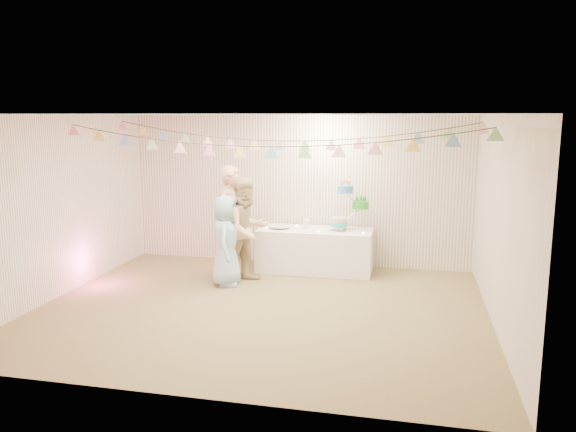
% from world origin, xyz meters
% --- Properties ---
extents(floor, '(6.00, 6.00, 0.00)m').
position_xyz_m(floor, '(0.00, 0.00, 0.00)').
color(floor, brown).
rests_on(floor, ground).
extents(ceiling, '(6.00, 6.00, 0.00)m').
position_xyz_m(ceiling, '(0.00, 0.00, 2.60)').
color(ceiling, white).
rests_on(ceiling, ground).
extents(back_wall, '(6.00, 6.00, 0.00)m').
position_xyz_m(back_wall, '(0.00, 2.50, 1.30)').
color(back_wall, white).
rests_on(back_wall, ground).
extents(front_wall, '(6.00, 6.00, 0.00)m').
position_xyz_m(front_wall, '(0.00, -2.50, 1.30)').
color(front_wall, white).
rests_on(front_wall, ground).
extents(left_wall, '(5.00, 5.00, 0.00)m').
position_xyz_m(left_wall, '(-3.00, 0.00, 1.30)').
color(left_wall, white).
rests_on(left_wall, ground).
extents(right_wall, '(5.00, 5.00, 0.00)m').
position_xyz_m(right_wall, '(3.00, 0.00, 1.30)').
color(right_wall, white).
rests_on(right_wall, ground).
extents(table, '(1.91, 0.76, 0.72)m').
position_xyz_m(table, '(0.39, 2.04, 0.36)').
color(table, white).
rests_on(table, floor).
extents(cake_stand, '(0.69, 0.41, 0.78)m').
position_xyz_m(cake_stand, '(0.94, 2.09, 1.14)').
color(cake_stand, silver).
rests_on(cake_stand, table).
extents(cake_bottom, '(0.31, 0.31, 0.15)m').
position_xyz_m(cake_bottom, '(0.79, 2.03, 0.84)').
color(cake_bottom, '#2AC7C2').
rests_on(cake_bottom, cake_stand).
extents(cake_middle, '(0.27, 0.27, 0.22)m').
position_xyz_m(cake_middle, '(1.12, 2.18, 1.11)').
color(cake_middle, '#24921F').
rests_on(cake_middle, cake_stand).
extents(cake_top_tier, '(0.25, 0.25, 0.19)m').
position_xyz_m(cake_top_tier, '(0.88, 2.06, 1.38)').
color(cake_top_tier, '#3D86C2').
rests_on(cake_top_tier, cake_stand).
extents(platter, '(0.36, 0.36, 0.02)m').
position_xyz_m(platter, '(-0.20, 1.99, 0.76)').
color(platter, white).
rests_on(platter, table).
extents(posy, '(0.15, 0.15, 0.17)m').
position_xyz_m(posy, '(0.23, 2.09, 0.83)').
color(posy, white).
rests_on(posy, table).
extents(person_adult_a, '(0.65, 0.78, 1.81)m').
position_xyz_m(person_adult_a, '(-0.82, 1.38, 0.91)').
color(person_adult_a, '#E29D76').
rests_on(person_adult_a, floor).
extents(person_adult_b, '(0.98, 1.03, 1.67)m').
position_xyz_m(person_adult_b, '(-0.54, 1.17, 0.83)').
color(person_adult_b, tan).
rests_on(person_adult_b, floor).
extents(person_child, '(0.55, 0.75, 1.40)m').
position_xyz_m(person_child, '(-0.81, 0.97, 0.70)').
color(person_child, '#9DC6DE').
rests_on(person_child, floor).
extents(bunting_back, '(5.60, 1.10, 0.40)m').
position_xyz_m(bunting_back, '(0.00, 1.10, 2.35)').
color(bunting_back, pink).
rests_on(bunting_back, ceiling).
extents(bunting_front, '(5.60, 0.90, 0.36)m').
position_xyz_m(bunting_front, '(0.00, -0.20, 2.32)').
color(bunting_front, '#72A5E5').
rests_on(bunting_front, ceiling).
extents(tealight_0, '(0.04, 0.04, 0.03)m').
position_xyz_m(tealight_0, '(-0.41, 1.89, 0.73)').
color(tealight_0, '#FFD88C').
rests_on(tealight_0, table).
extents(tealight_1, '(0.04, 0.04, 0.03)m').
position_xyz_m(tealight_1, '(0.04, 2.22, 0.73)').
color(tealight_1, '#FFD88C').
rests_on(tealight_1, table).
extents(tealight_2, '(0.04, 0.04, 0.03)m').
position_xyz_m(tealight_2, '(0.49, 1.82, 0.73)').
color(tealight_2, '#FFD88C').
rests_on(tealight_2, table).
extents(tealight_3, '(0.04, 0.04, 0.03)m').
position_xyz_m(tealight_3, '(0.74, 2.26, 0.73)').
color(tealight_3, '#FFD88C').
rests_on(tealight_3, table).
extents(tealight_4, '(0.04, 0.04, 0.03)m').
position_xyz_m(tealight_4, '(1.21, 1.86, 0.73)').
color(tealight_4, '#FFD88C').
rests_on(tealight_4, table).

